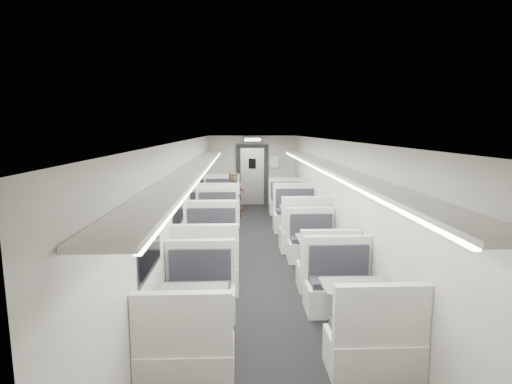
{
  "coord_description": "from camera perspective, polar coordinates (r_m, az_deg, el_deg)",
  "views": [
    {
      "loc": [
        -0.43,
        -7.76,
        2.61
      ],
      "look_at": [
        -0.03,
        1.94,
        1.08
      ],
      "focal_mm": 28.0,
      "sensor_mm": 36.0,
      "label": 1
    }
  ],
  "objects": [
    {
      "name": "luggage_rack_left",
      "position": [
        7.54,
        -8.54,
        3.54
      ],
      "size": [
        0.46,
        10.4,
        0.09
      ],
      "color": "white",
      "rests_on": "room"
    },
    {
      "name": "booth_left_d",
      "position": [
        5.13,
        -8.84,
        -17.25
      ],
      "size": [
        0.98,
        1.99,
        1.07
      ],
      "color": "white",
      "rests_on": "room"
    },
    {
      "name": "booth_left_a",
      "position": [
        11.73,
        -5.09,
        -1.94
      ],
      "size": [
        1.12,
        2.26,
        1.21
      ],
      "color": "white",
      "rests_on": "room"
    },
    {
      "name": "booth_right_d",
      "position": [
        5.39,
        13.86,
        -16.06
      ],
      "size": [
        0.99,
        2.0,
        1.07
      ],
      "color": "white",
      "rests_on": "room"
    },
    {
      "name": "passenger",
      "position": [
        10.66,
        -3.15,
        -1.12
      ],
      "size": [
        0.57,
        0.4,
        1.5
      ],
      "primitive_type": "imported",
      "rotation": [
        0.0,
        0.0,
        0.07
      ],
      "color": "black",
      "rests_on": "room"
    },
    {
      "name": "booth_left_b",
      "position": [
        9.53,
        -5.72,
        -4.64
      ],
      "size": [
        1.05,
        2.14,
        1.14
      ],
      "color": "white",
      "rests_on": "room"
    },
    {
      "name": "luggage_rack_right",
      "position": [
        7.68,
        10.3,
        3.59
      ],
      "size": [
        0.46,
        10.4,
        0.09
      ],
      "color": "white",
      "rests_on": "room"
    },
    {
      "name": "window_a",
      "position": [
        11.28,
        -7.71,
        2.44
      ],
      "size": [
        0.02,
        1.18,
        0.84
      ],
      "primitive_type": "cube",
      "color": "black",
      "rests_on": "room"
    },
    {
      "name": "booth_right_a",
      "position": [
        11.75,
        4.7,
        -2.09
      ],
      "size": [
        1.02,
        2.07,
        1.11
      ],
      "color": "white",
      "rests_on": "room"
    },
    {
      "name": "room",
      "position": [
        7.9,
        0.83,
        -1.36
      ],
      "size": [
        3.24,
        12.24,
        2.64
      ],
      "color": "black",
      "rests_on": "ground"
    },
    {
      "name": "booth_right_b",
      "position": [
        9.59,
        6.32,
        -4.4
      ],
      "size": [
        1.13,
        2.28,
        1.22
      ],
      "color": "white",
      "rests_on": "room"
    },
    {
      "name": "booth_right_c",
      "position": [
        7.46,
        8.94,
        -8.82
      ],
      "size": [
        0.96,
        1.96,
        1.05
      ],
      "color": "white",
      "rests_on": "room"
    },
    {
      "name": "exit_sign",
      "position": [
        13.22,
        -0.48,
        7.5
      ],
      "size": [
        0.62,
        0.12,
        0.16
      ],
      "color": "black",
      "rests_on": "room"
    },
    {
      "name": "wall_notice",
      "position": [
        13.78,
        2.58,
        4.3
      ],
      "size": [
        0.32,
        0.02,
        0.4
      ],
      "primitive_type": "cube",
      "color": "white",
      "rests_on": "room"
    },
    {
      "name": "window_c",
      "position": [
        6.96,
        -11.04,
        -1.68
      ],
      "size": [
        0.02,
        1.18,
        0.84
      ],
      "primitive_type": "cube",
      "color": "black",
      "rests_on": "room"
    },
    {
      "name": "window_d",
      "position": [
        4.85,
        -14.92,
        -6.46
      ],
      "size": [
        0.02,
        1.18,
        0.84
      ],
      "primitive_type": "cube",
      "color": "black",
      "rests_on": "room"
    },
    {
      "name": "window_b",
      "position": [
        9.11,
        -8.98,
        0.87
      ],
      "size": [
        0.02,
        1.18,
        0.84
      ],
      "primitive_type": "cube",
      "color": "black",
      "rests_on": "room"
    },
    {
      "name": "vestibule_door",
      "position": [
        13.79,
        -0.54,
        2.39
      ],
      "size": [
        1.1,
        0.13,
        2.1
      ],
      "color": "black",
      "rests_on": "room"
    },
    {
      "name": "booth_left_c",
      "position": [
        7.37,
        -6.73,
        -8.68
      ],
      "size": [
        1.08,
        2.18,
        1.17
      ],
      "color": "white",
      "rests_on": "room"
    }
  ]
}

